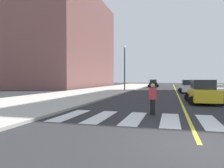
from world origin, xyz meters
TOP-DOWN VIEW (x-y plane):
  - ground_plane at (0.00, 0.00)m, footprint 220.00×220.00m
  - sidewalk_kerb_west at (-12.20, 20.00)m, footprint 10.00×120.00m
  - crosswalk_paint at (0.00, 4.00)m, footprint 13.50×4.00m
  - lane_divider_paint at (0.00, 40.00)m, footprint 0.16×80.00m
  - low_rise_brick_west at (-26.28, 43.16)m, footprint 16.00×32.00m
  - car_yellow_nearest at (1.72, 12.27)m, footprint 2.86×4.48m
  - car_green_second at (5.07, 51.70)m, footprint 2.54×4.00m
  - car_black_third at (-5.07, 47.91)m, footprint 2.72×4.30m
  - car_white_fourth at (1.53, 26.21)m, footprint 2.72×4.31m
  - pedestrian_crossing at (-1.87, 5.43)m, footprint 0.44×0.44m
  - street_lamp at (-8.36, 28.56)m, footprint 0.44×0.44m

SIDE VIEW (x-z plane):
  - ground_plane at x=0.00m, z-range 0.00..0.00m
  - lane_divider_paint at x=0.00m, z-range 0.00..0.01m
  - crosswalk_paint at x=0.00m, z-range 0.00..0.01m
  - sidewalk_kerb_west at x=-12.20m, z-range 0.00..0.15m
  - car_green_second at x=5.07m, z-range -0.06..1.71m
  - car_black_third at x=-5.07m, z-range -0.06..1.84m
  - car_white_fourth at x=1.53m, z-range -0.06..1.85m
  - car_yellow_nearest at x=1.72m, z-range -0.06..1.91m
  - pedestrian_crossing at x=-1.87m, z-range 0.09..1.87m
  - street_lamp at x=-8.36m, z-range 0.82..8.23m
  - low_rise_brick_west at x=-26.28m, z-range 0.00..22.42m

